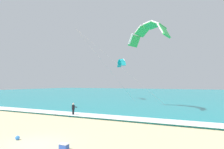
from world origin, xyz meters
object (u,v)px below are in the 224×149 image
Objects in this scene: kite_primary at (149,31)px; kite_distant at (121,62)px; surfboard at (73,116)px; kitesurfer at (73,109)px; beach_ball at (17,138)px; cooler_box at (64,146)px.

kite_distant is (-10.96, 15.02, -2.92)m from kite_primary.
kitesurfer is at bearing 69.70° from surfboard.
kitesurfer is 5.31× the size of beach_ball.
surfboard is 26.66m from kite_distant.
surfboard is at bearing -110.30° from kitesurfer.
surfboard is 2.53× the size of cooler_box.
kite_primary is (7.21, 9.62, 11.46)m from kitesurfer.
kite_distant is 15.61× the size of beach_ball.
kite_distant is at bearing 98.63° from surfboard.
kitesurfer is 16.61m from kite_primary.
kite_distant is 38.00m from cooler_box.
beach_ball is (2.59, -10.33, 0.13)m from surfboard.
kite_distant is at bearing 98.65° from kitesurfer.
kite_primary is at bearing 89.62° from cooler_box.
beach_ball is (-4.63, -19.97, -12.24)m from kite_primary.
kitesurfer is at bearing 103.99° from beach_ball.
kitesurfer is (0.01, 0.02, 0.91)m from surfboard.
kitesurfer is at bearing 123.74° from cooler_box.
beach_ball is at bearing -76.01° from kitesurfer.
surfboard is at bearing 123.81° from cooler_box.
surfboard is at bearing 104.05° from beach_ball.
surfboard is 10.65m from beach_ball.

